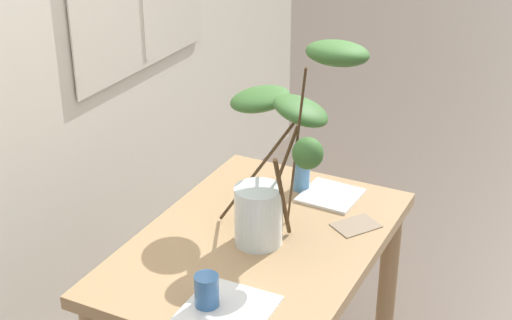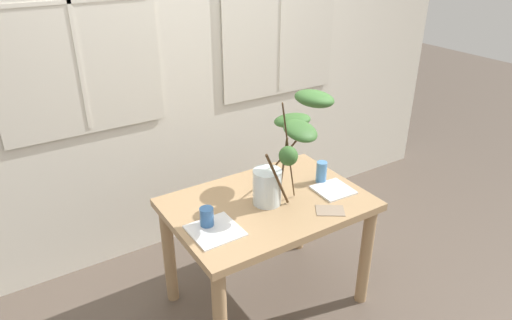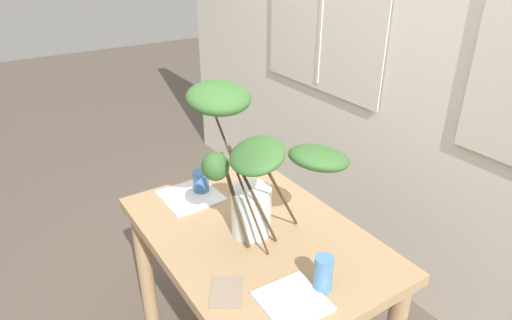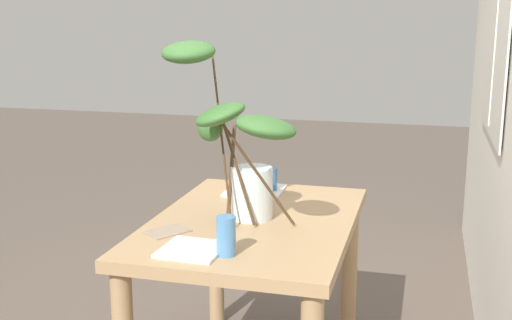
{
  "view_description": "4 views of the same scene",
  "coord_description": "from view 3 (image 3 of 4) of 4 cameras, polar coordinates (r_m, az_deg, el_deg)",
  "views": [
    {
      "loc": [
        -2.03,
        -1.01,
        2.14
      ],
      "look_at": [
        -0.08,
        -0.03,
        1.09
      ],
      "focal_mm": 53.87,
      "sensor_mm": 36.0,
      "label": 1
    },
    {
      "loc": [
        -1.29,
        -1.9,
        2.15
      ],
      "look_at": [
        -0.06,
        0.04,
        1.0
      ],
      "focal_mm": 32.49,
      "sensor_mm": 36.0,
      "label": 2
    },
    {
      "loc": [
        1.27,
        -0.83,
        1.85
      ],
      "look_at": [
        -0.0,
        0.01,
        1.07
      ],
      "focal_mm": 31.27,
      "sensor_mm": 36.0,
      "label": 3
    },
    {
      "loc": [
        2.38,
        0.65,
        1.54
      ],
      "look_at": [
        -0.03,
        0.0,
        0.97
      ],
      "focal_mm": 45.37,
      "sensor_mm": 36.0,
      "label": 4
    }
  ],
  "objects": [
    {
      "name": "drinking_glass_blue_left",
      "position": [
        2.14,
        -7.05,
        -2.81
      ],
      "size": [
        0.07,
        0.07,
        0.11
      ],
      "primitive_type": "cylinder",
      "color": "#386BAD",
      "rests_on": "dining_table"
    },
    {
      "name": "drinking_glass_blue_right",
      "position": [
        1.59,
        8.61,
        -14.18
      ],
      "size": [
        0.07,
        0.07,
        0.14
      ],
      "primitive_type": "cylinder",
      "color": "#4C84BC",
      "rests_on": "dining_table"
    },
    {
      "name": "plate_square_right",
      "position": [
        1.58,
        4.66,
        -17.52
      ],
      "size": [
        0.22,
        0.22,
        0.01
      ],
      "primitive_type": "cube",
      "rotation": [
        0.0,
        0.0,
        -0.04
      ],
      "color": "white",
      "rests_on": "dining_table"
    },
    {
      "name": "napkin_folded",
      "position": [
        1.61,
        -3.79,
        -16.45
      ],
      "size": [
        0.19,
        0.18,
        0.0
      ],
      "primitive_type": "cube",
      "rotation": [
        0.0,
        0.0,
        -0.59
      ],
      "color": "gray",
      "rests_on": "dining_table"
    },
    {
      "name": "vase_with_branches",
      "position": [
        1.62,
        0.15,
        -1.94
      ],
      "size": [
        0.48,
        0.61,
        0.72
      ],
      "color": "silver",
      "rests_on": "dining_table"
    },
    {
      "name": "back_wall_with_windows",
      "position": [
        2.29,
        21.81,
        11.78
      ],
      "size": [
        4.73,
        0.14,
        2.61
      ],
      "color": "silver",
      "rests_on": "ground"
    },
    {
      "name": "dining_table",
      "position": [
        1.96,
        -0.14,
        -12.15
      ],
      "size": [
        1.14,
        0.79,
        0.74
      ],
      "color": "tan",
      "rests_on": "ground"
    },
    {
      "name": "plate_square_left",
      "position": [
        2.13,
        -8.36,
        -4.58
      ],
      "size": [
        0.26,
        0.26,
        0.01
      ],
      "primitive_type": "cube",
      "rotation": [
        0.0,
        0.0,
        0.02
      ],
      "color": "white",
      "rests_on": "dining_table"
    }
  ]
}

